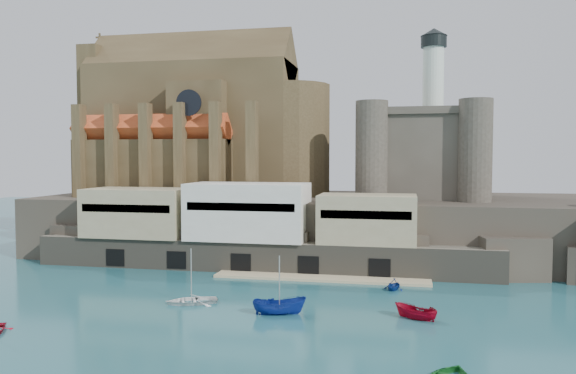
# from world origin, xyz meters

# --- Properties ---
(ground) EXTENTS (300.00, 300.00, 0.00)m
(ground) POSITION_xyz_m (0.00, 0.00, 0.00)
(ground) COLOR #1B525B
(ground) RESTS_ON ground
(promontory) EXTENTS (100.00, 36.00, 10.00)m
(promontory) POSITION_xyz_m (-0.19, 39.37, 4.92)
(promontory) COLOR #2B2620
(promontory) RESTS_ON ground
(quay) EXTENTS (70.00, 12.00, 13.05)m
(quay) POSITION_xyz_m (-10.19, 23.07, 6.07)
(quay) COLOR #625C4E
(quay) RESTS_ON ground
(church) EXTENTS (47.00, 25.93, 30.51)m
(church) POSITION_xyz_m (-24.13, 41.85, 22.13)
(church) COLOR #463720
(church) RESTS_ON promontory
(castle_keep) EXTENTS (21.20, 21.20, 29.30)m
(castle_keep) POSITION_xyz_m (16.08, 41.08, 18.31)
(castle_keep) COLOR #423D33
(castle_keep) RESTS_ON promontory
(boat_2) EXTENTS (2.73, 2.68, 5.81)m
(boat_2) POSITION_xyz_m (0.14, -0.19, 0.00)
(boat_2) COLOR navy
(boat_2) RESTS_ON ground
(boat_5) EXTENTS (2.41, 2.39, 4.73)m
(boat_5) POSITION_xyz_m (14.52, 1.01, 0.00)
(boat_5) COLOR maroon
(boat_5) RESTS_ON ground
(boat_6) EXTENTS (2.96, 4.38, 5.97)m
(boat_6) POSITION_xyz_m (-10.90, 2.28, 0.00)
(boat_6) COLOR white
(boat_6) RESTS_ON ground
(boat_7) EXTENTS (3.36, 2.61, 3.42)m
(boat_7) POSITION_xyz_m (12.04, 13.89, 0.00)
(boat_7) COLOR navy
(boat_7) RESTS_ON ground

